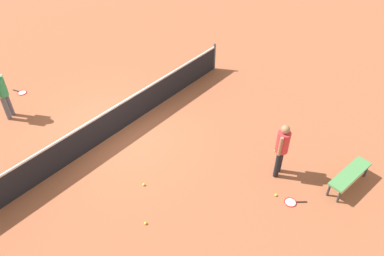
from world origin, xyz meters
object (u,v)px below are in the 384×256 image
object	(u,v)px
tennis_ball_near_player	(144,185)
courtside_bench	(350,175)
tennis_racket_far_player	(22,92)
tennis_ball_by_net	(145,223)
tennis_ball_midcourt	(275,151)
player_near_side	(282,146)
player_far_side	(2,91)
tennis_ball_baseline	(276,195)
tennis_racket_near_player	(291,202)

from	to	relation	value
tennis_ball_near_player	courtside_bench	size ratio (longest dim) A/B	0.04
tennis_racket_far_player	courtside_bench	size ratio (longest dim) A/B	0.39
tennis_ball_near_player	tennis_ball_by_net	world-z (taller)	same
tennis_ball_midcourt	tennis_racket_far_player	bearing A→B (deg)	110.08
player_near_side	player_far_side	distance (m)	8.68
tennis_ball_baseline	tennis_racket_far_player	bearing A→B (deg)	99.95
tennis_racket_far_player	tennis_ball_baseline	size ratio (longest dim) A/B	9.19
tennis_racket_near_player	tennis_racket_far_player	size ratio (longest dim) A/B	0.91
tennis_racket_far_player	tennis_ball_near_player	distance (m)	6.51
tennis_racket_near_player	tennis_ball_by_net	world-z (taller)	tennis_ball_by_net
courtside_bench	tennis_racket_near_player	bearing A→B (deg)	150.00
player_near_side	courtside_bench	distance (m)	1.93
tennis_ball_near_player	tennis_ball_by_net	bearing A→B (deg)	-132.70
tennis_racket_far_player	tennis_ball_midcourt	world-z (taller)	tennis_ball_midcourt
player_far_side	tennis_ball_near_player	xyz separation A→B (m)	(0.67, -5.50, -0.98)
tennis_ball_near_player	courtside_bench	distance (m)	5.44
tennis_ball_near_player	tennis_ball_baseline	xyz separation A→B (m)	(1.95, -2.91, 0.00)
player_near_side	tennis_ball_baseline	xyz separation A→B (m)	(-0.72, -0.40, -0.98)
tennis_racket_far_player	courtside_bench	bearing A→B (deg)	-73.45
player_far_side	tennis_racket_near_player	xyz separation A→B (m)	(2.68, -8.83, -1.00)
tennis_ball_by_net	player_far_side	bearing A→B (deg)	88.35
tennis_racket_far_player	tennis_ball_baseline	bearing A→B (deg)	-80.05
tennis_racket_far_player	tennis_ball_by_net	bearing A→B (deg)	-98.86
player_near_side	tennis_racket_near_player	size ratio (longest dim) A/B	3.09
player_far_side	tennis_ball_baseline	world-z (taller)	player_far_side
tennis_ball_by_net	courtside_bench	bearing A→B (deg)	-36.88
player_near_side	tennis_ball_baseline	size ratio (longest dim) A/B	25.76
player_far_side	tennis_ball_baseline	xyz separation A→B (m)	(2.62, -8.40, -0.98)
tennis_ball_near_player	player_near_side	bearing A→B (deg)	-43.13
tennis_ball_by_net	courtside_bench	xyz separation A→B (m)	(4.33, -3.25, 0.38)
tennis_racket_far_player	tennis_ball_by_net	world-z (taller)	tennis_ball_by_net
player_near_side	tennis_racket_far_player	bearing A→B (deg)	104.76
player_far_side	tennis_racket_near_player	bearing A→B (deg)	-73.09
player_near_side	tennis_ball_baseline	distance (m)	1.28
tennis_racket_far_player	tennis_ball_near_player	xyz separation A→B (m)	(-0.31, -6.50, 0.02)
player_near_side	tennis_ball_near_player	distance (m)	3.80
tennis_racket_near_player	player_far_side	bearing A→B (deg)	106.91
courtside_bench	tennis_ball_near_player	bearing A→B (deg)	129.82
player_near_side	tennis_ball_baseline	world-z (taller)	player_near_side
tennis_racket_near_player	tennis_ball_by_net	distance (m)	3.74
tennis_ball_baseline	courtside_bench	world-z (taller)	courtside_bench
tennis_racket_near_player	courtside_bench	xyz separation A→B (m)	(1.46, -0.84, 0.40)
player_near_side	player_far_side	size ratio (longest dim) A/B	1.00
player_far_side	tennis_racket_near_player	world-z (taller)	player_far_side
tennis_racket_near_player	tennis_ball_near_player	xyz separation A→B (m)	(-2.02, 3.33, 0.02)
tennis_ball_baseline	player_far_side	bearing A→B (deg)	107.32
player_near_side	tennis_ball_by_net	distance (m)	3.99
tennis_racket_far_player	tennis_ball_by_net	distance (m)	7.51
tennis_ball_near_player	tennis_ball_midcourt	xyz separation A→B (m)	(3.42, -2.03, 0.00)
tennis_ball_by_net	tennis_ball_baseline	bearing A→B (deg)	-35.24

